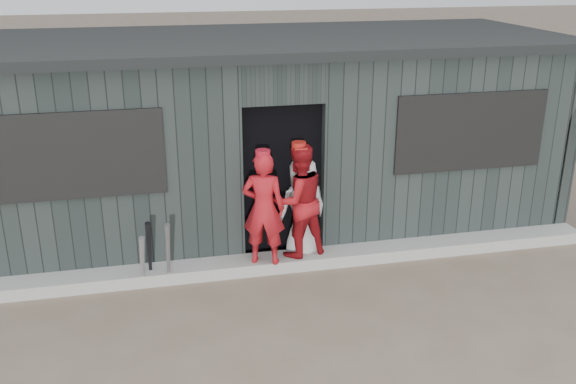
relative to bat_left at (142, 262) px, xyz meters
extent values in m
plane|color=brown|center=(1.75, -1.63, -0.35)|extent=(80.00, 80.00, 0.00)
cube|color=#9FA09B|center=(1.75, 0.19, -0.27)|extent=(8.00, 0.36, 0.15)
cone|color=#97969F|center=(0.00, 0.00, 0.00)|extent=(0.12, 0.25, 0.69)
cone|color=slate|center=(0.29, 0.00, 0.06)|extent=(0.10, 0.25, 0.82)
cone|color=black|center=(0.09, 0.11, 0.07)|extent=(0.09, 0.28, 0.83)
imported|color=#B2151E|center=(1.44, 0.09, 0.50)|extent=(0.59, 0.48, 1.39)
imported|color=maroon|center=(1.89, 0.23, 0.51)|extent=(0.81, 0.70, 1.42)
imported|color=silver|center=(1.98, 0.39, 0.32)|extent=(0.72, 0.54, 1.33)
cube|color=black|center=(1.75, 1.87, 0.85)|extent=(7.60, 2.70, 2.20)
cube|color=#272E2D|center=(-0.50, 0.47, 0.90)|extent=(3.50, 0.20, 2.50)
cube|color=#2A3230|center=(4.00, 0.47, 0.90)|extent=(3.50, 0.20, 2.50)
cube|color=#262D2B|center=(1.75, 0.47, 1.90)|extent=(1.00, 0.20, 0.50)
cube|color=#2B3331|center=(5.65, 1.87, 0.90)|extent=(0.20, 3.00, 2.50)
cube|color=#2B3331|center=(1.75, 3.27, 0.90)|extent=(8.00, 0.20, 2.50)
cube|color=black|center=(1.75, 1.87, 2.21)|extent=(8.30, 3.30, 0.12)
cube|color=black|center=(-0.65, 0.35, 1.20)|extent=(2.00, 0.04, 1.00)
cube|color=black|center=(4.15, 0.35, 1.20)|extent=(2.00, 0.04, 1.00)
cube|color=black|center=(1.60, 1.03, 1.00)|extent=(0.20, 0.20, 0.86)
cube|color=black|center=(1.84, 1.02, 0.95)|extent=(0.23, 0.21, 0.80)
camera|label=1|loc=(0.20, -6.79, 3.30)|focal=40.00mm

